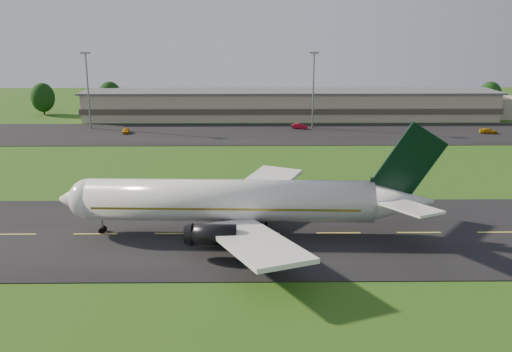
{
  "coord_description": "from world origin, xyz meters",
  "views": [
    {
      "loc": [
        -12.09,
        -72.67,
        27.77
      ],
      "look_at": [
        -11.14,
        8.0,
        6.0
      ],
      "focal_mm": 40.0,
      "sensor_mm": 36.0,
      "label": 1
    }
  ],
  "objects_px": {
    "service_vehicle_b": "(300,126)",
    "service_vehicle_c": "(417,135)",
    "terminal": "(311,105)",
    "service_vehicle_a": "(126,131)",
    "service_vehicle_d": "(488,131)",
    "light_mast_west": "(87,81)",
    "airliner": "(237,201)",
    "light_mast_centre": "(313,81)"
  },
  "relations": [
    {
      "from": "airliner",
      "to": "light_mast_centre",
      "type": "bearing_deg",
      "value": 79.07
    },
    {
      "from": "light_mast_centre",
      "to": "service_vehicle_b",
      "type": "xyz_separation_m",
      "value": [
        -3.6,
        -1.4,
        -11.92
      ]
    },
    {
      "from": "service_vehicle_d",
      "to": "service_vehicle_c",
      "type": "bearing_deg",
      "value": 110.67
    },
    {
      "from": "light_mast_west",
      "to": "light_mast_centre",
      "type": "height_order",
      "value": "same"
    },
    {
      "from": "light_mast_west",
      "to": "service_vehicle_a",
      "type": "bearing_deg",
      "value": -33.18
    },
    {
      "from": "terminal",
      "to": "service_vehicle_b",
      "type": "distance_m",
      "value": 18.55
    },
    {
      "from": "terminal",
      "to": "light_mast_west",
      "type": "bearing_deg",
      "value": -165.24
    },
    {
      "from": "airliner",
      "to": "light_mast_west",
      "type": "relative_size",
      "value": 2.52
    },
    {
      "from": "terminal",
      "to": "service_vehicle_a",
      "type": "distance_m",
      "value": 55.7
    },
    {
      "from": "light_mast_west",
      "to": "service_vehicle_a",
      "type": "height_order",
      "value": "light_mast_west"
    },
    {
      "from": "service_vehicle_a",
      "to": "service_vehicle_c",
      "type": "distance_m",
      "value": 74.07
    },
    {
      "from": "terminal",
      "to": "service_vehicle_c",
      "type": "height_order",
      "value": "terminal"
    },
    {
      "from": "airliner",
      "to": "service_vehicle_b",
      "type": "bearing_deg",
      "value": 81.35
    },
    {
      "from": "terminal",
      "to": "service_vehicle_d",
      "type": "relative_size",
      "value": 32.03
    },
    {
      "from": "terminal",
      "to": "service_vehicle_a",
      "type": "xyz_separation_m",
      "value": [
        -50.49,
        -23.32,
        -3.2
      ]
    },
    {
      "from": "service_vehicle_b",
      "to": "service_vehicle_c",
      "type": "relative_size",
      "value": 0.98
    },
    {
      "from": "light_mast_west",
      "to": "service_vehicle_d",
      "type": "xyz_separation_m",
      "value": [
        104.55,
        -8.6,
        -11.98
      ]
    },
    {
      "from": "airliner",
      "to": "service_vehicle_d",
      "type": "distance_m",
      "value": 95.58
    },
    {
      "from": "airliner",
      "to": "terminal",
      "type": "xyz_separation_m",
      "value": [
        20.24,
        96.22,
        -0.67
      ]
    },
    {
      "from": "light_mast_west",
      "to": "service_vehicle_c",
      "type": "height_order",
      "value": "light_mast_west"
    },
    {
      "from": "light_mast_west",
      "to": "service_vehicle_d",
      "type": "bearing_deg",
      "value": -4.7
    },
    {
      "from": "terminal",
      "to": "service_vehicle_a",
      "type": "relative_size",
      "value": 35.89
    },
    {
      "from": "terminal",
      "to": "service_vehicle_b",
      "type": "height_order",
      "value": "terminal"
    },
    {
      "from": "airliner",
      "to": "service_vehicle_c",
      "type": "xyz_separation_m",
      "value": [
        43.55,
        66.54,
        -3.94
      ]
    },
    {
      "from": "light_mast_centre",
      "to": "service_vehicle_a",
      "type": "bearing_deg",
      "value": -171.73
    },
    {
      "from": "light_mast_centre",
      "to": "service_vehicle_d",
      "type": "xyz_separation_m",
      "value": [
        44.55,
        -8.6,
        -11.98
      ]
    },
    {
      "from": "light_mast_west",
      "to": "light_mast_centre",
      "type": "distance_m",
      "value": 60.0
    },
    {
      "from": "airliner",
      "to": "terminal",
      "type": "distance_m",
      "value": 98.32
    },
    {
      "from": "light_mast_west",
      "to": "service_vehicle_b",
      "type": "relative_size",
      "value": 4.66
    },
    {
      "from": "light_mast_west",
      "to": "service_vehicle_a",
      "type": "relative_size",
      "value": 5.04
    },
    {
      "from": "terminal",
      "to": "light_mast_centre",
      "type": "distance_m",
      "value": 18.45
    },
    {
      "from": "airliner",
      "to": "service_vehicle_a",
      "type": "xyz_separation_m",
      "value": [
        -30.25,
        72.9,
        -3.87
      ]
    },
    {
      "from": "light_mast_west",
      "to": "service_vehicle_a",
      "type": "distance_m",
      "value": 17.69
    },
    {
      "from": "light_mast_centre",
      "to": "service_vehicle_b",
      "type": "bearing_deg",
      "value": -158.77
    },
    {
      "from": "airliner",
      "to": "service_vehicle_c",
      "type": "bearing_deg",
      "value": 59.11
    },
    {
      "from": "terminal",
      "to": "service_vehicle_d",
      "type": "distance_m",
      "value": 49.86
    },
    {
      "from": "light_mast_centre",
      "to": "service_vehicle_b",
      "type": "distance_m",
      "value": 12.53
    },
    {
      "from": "airliner",
      "to": "light_mast_centre",
      "type": "height_order",
      "value": "light_mast_centre"
    },
    {
      "from": "airliner",
      "to": "service_vehicle_d",
      "type": "xyz_separation_m",
      "value": [
        63.38,
        71.44,
        -3.9
      ]
    },
    {
      "from": "airliner",
      "to": "service_vehicle_a",
      "type": "height_order",
      "value": "airliner"
    },
    {
      "from": "light_mast_west",
      "to": "terminal",
      "type": "bearing_deg",
      "value": 14.76
    },
    {
      "from": "service_vehicle_b",
      "to": "airliner",
      "type": "bearing_deg",
      "value": -174.3
    }
  ]
}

